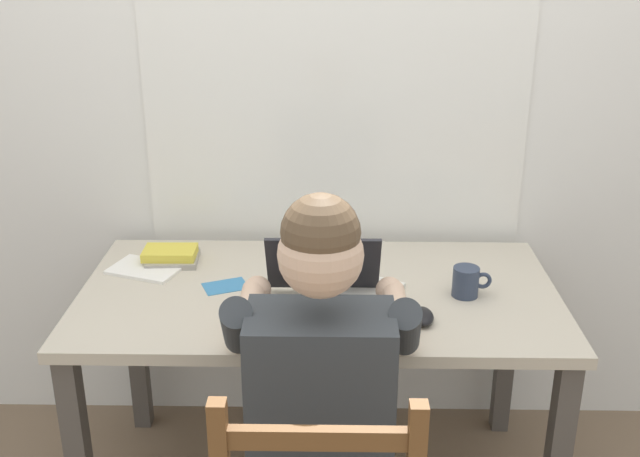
# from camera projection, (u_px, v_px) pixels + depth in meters

# --- Properties ---
(back_wall) EXTENTS (6.00, 0.08, 2.60)m
(back_wall) POSITION_uv_depth(u_px,v_px,m) (322.00, 76.00, 2.52)
(back_wall) COLOR silver
(back_wall) RESTS_ON ground
(desk) EXTENTS (1.44, 0.76, 0.73)m
(desk) POSITION_uv_depth(u_px,v_px,m) (319.00, 317.00, 2.33)
(desk) COLOR #BCB29E
(desk) RESTS_ON ground
(seated_person) EXTENTS (0.50, 0.60, 1.24)m
(seated_person) POSITION_uv_depth(u_px,v_px,m) (321.00, 391.00, 1.90)
(seated_person) COLOR #33383D
(seated_person) RESTS_ON ground
(laptop) EXTENTS (0.33, 0.34, 0.21)m
(laptop) POSITION_uv_depth(u_px,v_px,m) (323.00, 299.00, 2.13)
(laptop) COLOR #232328
(laptop) RESTS_ON desk
(computer_mouse) EXTENTS (0.06, 0.10, 0.03)m
(computer_mouse) POSITION_uv_depth(u_px,v_px,m) (423.00, 316.00, 2.11)
(computer_mouse) COLOR black
(computer_mouse) RESTS_ON desk
(coffee_mug_white) EXTENTS (0.11, 0.07, 0.10)m
(coffee_mug_white) POSITION_uv_depth(u_px,v_px,m) (303.00, 242.00, 2.52)
(coffee_mug_white) COLOR beige
(coffee_mug_white) RESTS_ON desk
(coffee_mug_dark) EXTENTS (0.12, 0.08, 0.09)m
(coffee_mug_dark) POSITION_uv_depth(u_px,v_px,m) (467.00, 282.00, 2.25)
(coffee_mug_dark) COLOR #2D384C
(coffee_mug_dark) RESTS_ON desk
(book_stack_main) EXTENTS (0.18, 0.15, 0.05)m
(book_stack_main) POSITION_uv_depth(u_px,v_px,m) (171.00, 256.00, 2.48)
(book_stack_main) COLOR gray
(book_stack_main) RESTS_ON desk
(paper_pile_near_laptop) EXTENTS (0.26, 0.21, 0.01)m
(paper_pile_near_laptop) POSITION_uv_depth(u_px,v_px,m) (146.00, 269.00, 2.43)
(paper_pile_near_laptop) COLOR white
(paper_pile_near_laptop) RESTS_ON desk
(paper_pile_back_corner) EXTENTS (0.25, 0.25, 0.02)m
(paper_pile_back_corner) POSITION_uv_depth(u_px,v_px,m) (365.00, 290.00, 2.28)
(paper_pile_back_corner) COLOR silver
(paper_pile_back_corner) RESTS_ON desk
(landscape_photo_print) EXTENTS (0.15, 0.13, 0.00)m
(landscape_photo_print) POSITION_uv_depth(u_px,v_px,m) (225.00, 286.00, 2.32)
(landscape_photo_print) COLOR teal
(landscape_photo_print) RESTS_ON desk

